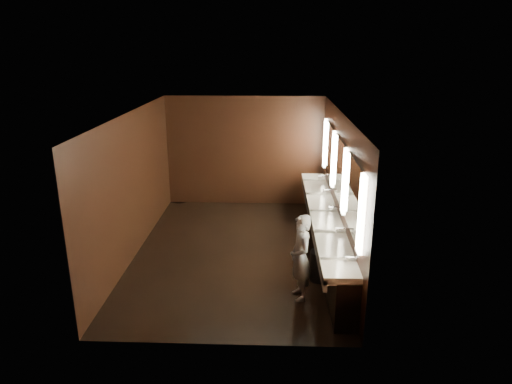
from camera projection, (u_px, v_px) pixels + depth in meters
floor at (236, 252)px, 9.25m from camera, size 6.00×6.00×0.00m
ceiling at (234, 113)px, 8.39m from camera, size 4.00×6.00×0.02m
wall_back at (245, 151)px, 11.67m from camera, size 4.00×0.02×2.80m
wall_front at (217, 254)px, 5.97m from camera, size 4.00×0.02×2.80m
wall_left at (133, 185)px, 8.89m from camera, size 0.02×6.00×2.80m
wall_right at (339, 187)px, 8.75m from camera, size 0.02×6.00×2.80m
sink_counter at (326, 230)px, 9.04m from camera, size 0.55×5.40×1.01m
mirror_band at (339, 170)px, 8.64m from camera, size 0.06×5.03×1.15m
person at (301, 258)px, 7.38m from camera, size 0.47×0.60×1.45m
trash_bin at (320, 265)px, 8.08m from camera, size 0.45×0.45×0.55m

